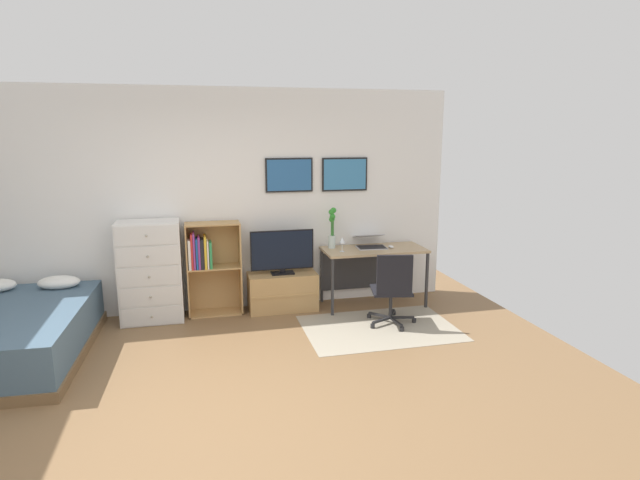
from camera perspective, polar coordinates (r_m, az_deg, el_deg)
ground_plane at (r=4.53m, az=-10.61°, el=-17.23°), size 7.20×7.20×0.00m
wall_back_with_posters at (r=6.45m, az=-12.17°, el=4.15°), size 6.12×0.09×2.70m
area_rug at (r=6.02m, az=6.53°, el=-9.53°), size 1.70×1.20×0.01m
bed at (r=5.97m, az=-31.26°, el=-8.89°), size 1.55×2.06×0.62m
dresser at (r=6.35m, az=-18.06°, el=-3.32°), size 0.70×0.46×1.18m
bookshelf at (r=6.38m, az=-12.09°, el=-2.42°), size 0.64×0.30×1.13m
tv_stand at (r=6.52m, az=-4.12°, el=-5.63°), size 0.84×0.41×0.47m
television at (r=6.37m, az=-4.16°, el=-1.36°), size 0.78×0.16×0.55m
desk at (r=6.69m, az=5.68°, el=-1.91°), size 1.28×0.59×0.74m
office_chair at (r=5.96m, az=7.94°, el=-5.16°), size 0.58×0.57×0.86m
laptop at (r=6.67m, az=5.51°, el=-0.20°), size 0.39×0.42×0.16m
computer_mouse at (r=6.64m, az=7.77°, el=-0.73°), size 0.06×0.10×0.03m
bamboo_vase at (r=6.53m, az=1.33°, el=1.33°), size 0.10×0.10×0.52m
wine_glass at (r=6.36m, az=2.45°, el=-0.09°), size 0.07×0.07×0.18m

